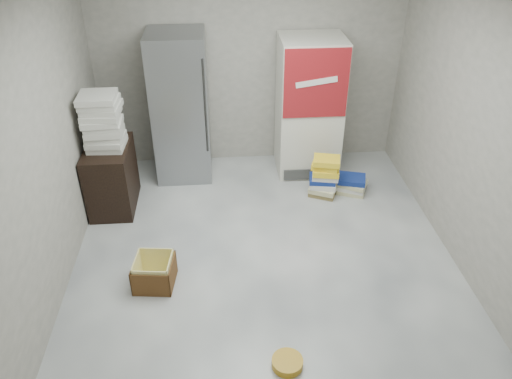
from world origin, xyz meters
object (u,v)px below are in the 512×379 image
Objects in this scene: cardboard_box at (154,274)px; phonebook_stack_main at (324,177)px; steel_fridge at (181,108)px; coke_cooler at (309,107)px; wood_shelf at (112,177)px.

phonebook_stack_main is at bearing 43.18° from cardboard_box.
steel_fridge is 3.51× the size of phonebook_stack_main.
cardboard_box is at bearing -95.90° from steel_fridge.
coke_cooler is 4.23× the size of cardboard_box.
wood_shelf is 1.48× the size of phonebook_stack_main.
wood_shelf is 2.59m from phonebook_stack_main.
phonebook_stack_main reaches higher than cardboard_box.
steel_fridge is at bearing 179.82° from coke_cooler.
phonebook_stack_main is (2.59, 0.02, -0.13)m from wood_shelf.
wood_shelf is at bearing -163.72° from coke_cooler.
coke_cooler is 0.96m from phonebook_stack_main.
coke_cooler is 2.97m from cardboard_box.
steel_fridge is 2.33m from cardboard_box.
wood_shelf is at bearing 119.64° from cardboard_box.
wood_shelf is at bearing -162.29° from phonebook_stack_main.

